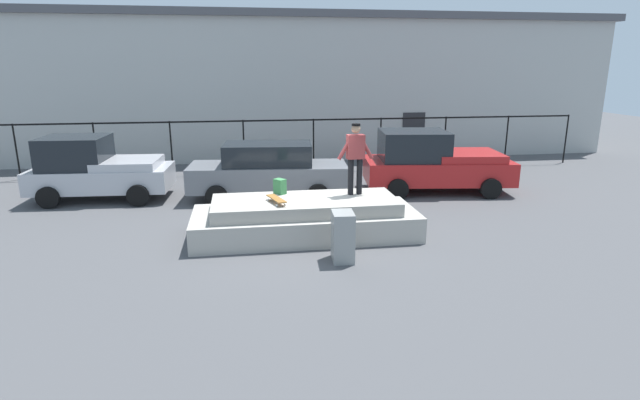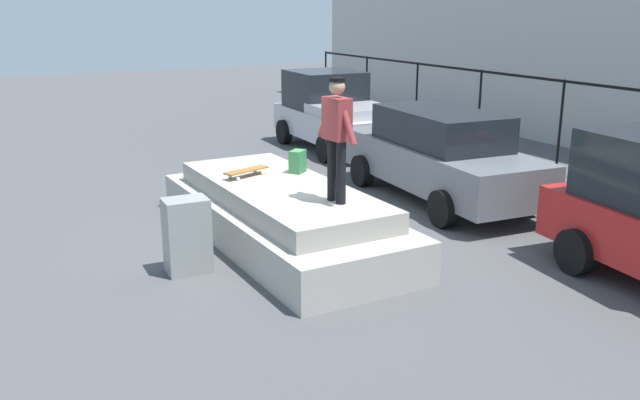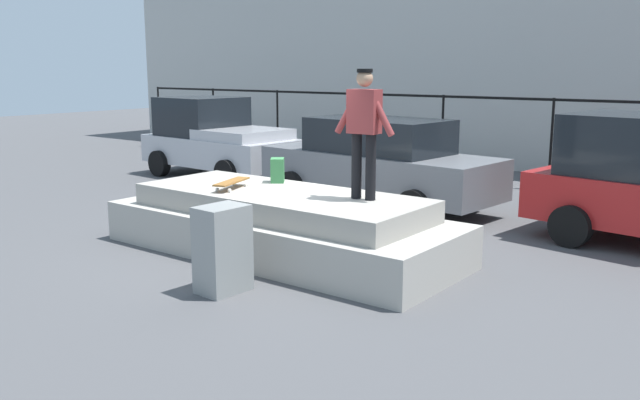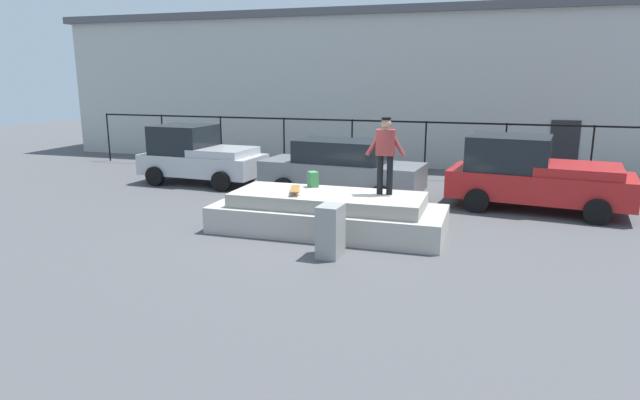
{
  "view_description": "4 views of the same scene",
  "coord_description": "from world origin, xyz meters",
  "px_view_note": "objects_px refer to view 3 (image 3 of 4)",
  "views": [
    {
      "loc": [
        -1.37,
        -11.78,
        4.01
      ],
      "look_at": [
        0.52,
        0.41,
        0.67
      ],
      "focal_mm": 28.16,
      "sensor_mm": 36.0,
      "label": 1
    },
    {
      "loc": [
        9.35,
        -4.79,
        3.6
      ],
      "look_at": [
        -0.17,
        0.49,
        0.49
      ],
      "focal_mm": 38.53,
      "sensor_mm": 36.0,
      "label": 2
    },
    {
      "loc": [
        6.31,
        -7.51,
        2.68
      ],
      "look_at": [
        0.09,
        0.56,
        0.66
      ],
      "focal_mm": 37.76,
      "sensor_mm": 36.0,
      "label": 3
    },
    {
      "loc": [
        3.59,
        -12.08,
        3.54
      ],
      "look_at": [
        -0.44,
        0.6,
        0.52
      ],
      "focal_mm": 30.66,
      "sensor_mm": 36.0,
      "label": 4
    }
  ],
  "objects_px": {
    "skateboard": "(232,182)",
    "car_grey_sedan_mid": "(378,162)",
    "skateboarder": "(364,125)",
    "car_silver_pickup_near": "(217,138)",
    "utility_box": "(223,249)",
    "backpack": "(277,170)"
  },
  "relations": [
    {
      "from": "backpack",
      "to": "utility_box",
      "type": "bearing_deg",
      "value": 168.65
    },
    {
      "from": "car_silver_pickup_near",
      "to": "car_grey_sedan_mid",
      "type": "height_order",
      "value": "car_silver_pickup_near"
    },
    {
      "from": "skateboarder",
      "to": "car_grey_sedan_mid",
      "type": "height_order",
      "value": "skateboarder"
    },
    {
      "from": "skateboard",
      "to": "backpack",
      "type": "distance_m",
      "value": 0.87
    },
    {
      "from": "utility_box",
      "to": "skateboarder",
      "type": "bearing_deg",
      "value": 74.15
    },
    {
      "from": "backpack",
      "to": "car_grey_sedan_mid",
      "type": "height_order",
      "value": "car_grey_sedan_mid"
    },
    {
      "from": "skateboarder",
      "to": "backpack",
      "type": "xyz_separation_m",
      "value": [
        -1.82,
        0.32,
        -0.82
      ]
    },
    {
      "from": "skateboard",
      "to": "car_grey_sedan_mid",
      "type": "distance_m",
      "value": 3.93
    },
    {
      "from": "skateboard",
      "to": "backpack",
      "type": "xyz_separation_m",
      "value": [
        0.15,
        0.85,
        0.09
      ]
    },
    {
      "from": "skateboarder",
      "to": "utility_box",
      "type": "relative_size",
      "value": 1.64
    },
    {
      "from": "skateboarder",
      "to": "skateboard",
      "type": "relative_size",
      "value": 2.09
    },
    {
      "from": "car_silver_pickup_near",
      "to": "car_grey_sedan_mid",
      "type": "bearing_deg",
      "value": -7.82
    },
    {
      "from": "car_grey_sedan_mid",
      "to": "utility_box",
      "type": "bearing_deg",
      "value": -76.87
    },
    {
      "from": "skateboarder",
      "to": "car_silver_pickup_near",
      "type": "distance_m",
      "value": 8.28
    },
    {
      "from": "backpack",
      "to": "utility_box",
      "type": "xyz_separation_m",
      "value": [
        1.13,
        -2.3,
        -0.57
      ]
    },
    {
      "from": "skateboard",
      "to": "car_silver_pickup_near",
      "type": "height_order",
      "value": "car_silver_pickup_near"
    },
    {
      "from": "skateboarder",
      "to": "skateboard",
      "type": "height_order",
      "value": "skateboarder"
    },
    {
      "from": "skateboard",
      "to": "utility_box",
      "type": "height_order",
      "value": "utility_box"
    },
    {
      "from": "skateboard",
      "to": "car_grey_sedan_mid",
      "type": "bearing_deg",
      "value": 89.66
    },
    {
      "from": "skateboarder",
      "to": "skateboard",
      "type": "xyz_separation_m",
      "value": [
        -1.97,
        -0.53,
        -0.91
      ]
    },
    {
      "from": "skateboarder",
      "to": "backpack",
      "type": "bearing_deg",
      "value": 169.94
    },
    {
      "from": "skateboarder",
      "to": "car_grey_sedan_mid",
      "type": "relative_size",
      "value": 0.35
    }
  ]
}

